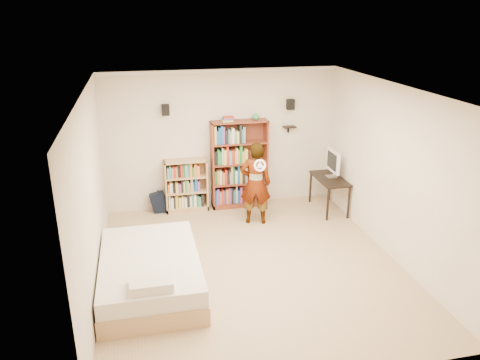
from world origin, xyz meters
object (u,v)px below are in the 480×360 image
object	(u,v)px
tall_bookshelf	(239,164)
person	(255,183)
low_bookshelf	(186,185)
daybed	(150,268)
computer_desk	(329,194)

from	to	relation	value
tall_bookshelf	person	xyz separation A→B (m)	(0.12, -0.84, -0.10)
low_bookshelf	daybed	size ratio (longest dim) A/B	0.48
person	daybed	bearing A→B (deg)	55.99
low_bookshelf	computer_desk	size ratio (longest dim) A/B	1.04
tall_bookshelf	low_bookshelf	distance (m)	1.11
low_bookshelf	person	xyz separation A→B (m)	(1.17, -0.85, 0.26)
tall_bookshelf	computer_desk	bearing A→B (deg)	-19.73
computer_desk	daybed	bearing A→B (deg)	-150.17
low_bookshelf	person	bearing A→B (deg)	-35.89
low_bookshelf	daybed	xyz separation A→B (m)	(-0.81, -2.63, -0.20)
daybed	person	distance (m)	2.70
tall_bookshelf	computer_desk	xyz separation A→B (m)	(1.66, -0.60, -0.54)
tall_bookshelf	daybed	xyz separation A→B (m)	(-1.86, -2.62, -0.56)
low_bookshelf	person	world-z (taller)	person
tall_bookshelf	daybed	size ratio (longest dim) A/B	0.82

